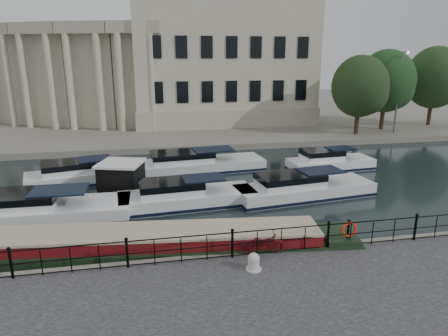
# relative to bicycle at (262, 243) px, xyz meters

# --- Properties ---
(ground_plane) EXTENTS (160.00, 160.00, 0.00)m
(ground_plane) POSITION_rel_bicycle_xyz_m (-1.23, 2.17, -1.01)
(ground_plane) COLOR black
(ground_plane) RESTS_ON ground
(far_bank) EXTENTS (120.00, 42.00, 0.55)m
(far_bank) POSITION_rel_bicycle_xyz_m (-1.23, 41.17, -0.74)
(far_bank) COLOR #6B665B
(far_bank) RESTS_ON ground_plane
(railing) EXTENTS (24.14, 0.14, 1.22)m
(railing) POSITION_rel_bicycle_xyz_m (-1.23, -0.08, 0.19)
(railing) COLOR black
(railing) RESTS_ON near_quay
(civic_building) EXTENTS (53.55, 31.84, 16.85)m
(civic_building) POSITION_rel_bicycle_xyz_m (-2.23, 36.88, 6.02)
(civic_building) COLOR #ADA38C
(civic_building) RESTS_ON far_bank
(lamp_posts) EXTENTS (8.24, 1.55, 8.07)m
(lamp_posts) POSITION_rel_bicycle_xyz_m (24.77, 22.87, 3.79)
(lamp_posts) COLOR #59595B
(lamp_posts) RESTS_ON far_bank
(bicycle) EXTENTS (1.83, 0.83, 0.93)m
(bicycle) POSITION_rel_bicycle_xyz_m (0.00, 0.00, 0.00)
(bicycle) COLOR #480C15
(bicycle) RESTS_ON near_quay
(mooring_bollard) EXTENTS (0.59, 0.59, 0.67)m
(mooring_bollard) POSITION_rel_bicycle_xyz_m (-0.66, -1.14, -0.15)
(mooring_bollard) COLOR #BCBBB7
(mooring_bollard) RESTS_ON near_quay
(life_ring_post) EXTENTS (0.68, 0.19, 1.11)m
(life_ring_post) POSITION_rel_bicycle_xyz_m (3.73, 0.00, 0.23)
(life_ring_post) COLOR black
(life_ring_post) RESTS_ON near_quay
(narrowboat) EXTENTS (17.35, 4.19, 1.62)m
(narrowboat) POSITION_rel_bicycle_xyz_m (-4.15, 1.62, -0.65)
(narrowboat) COLOR black
(narrowboat) RESTS_ON ground_plane
(harbour_hut) EXTENTS (4.04, 3.66, 2.21)m
(harbour_hut) POSITION_rel_bicycle_xyz_m (-5.91, 9.67, -0.06)
(harbour_hut) COLOR #6B665B
(harbour_hut) RESTS_ON ground_plane
(cabin_cruisers) EXTENTS (26.98, 10.84, 1.99)m
(cabin_cruisers) POSITION_rel_bicycle_xyz_m (-2.17, 10.12, -0.65)
(cabin_cruisers) COLOR white
(cabin_cruisers) RESTS_ON ground_plane
(trees) EXTENTS (16.71, 9.19, 8.73)m
(trees) POSITION_rel_bicycle_xyz_m (22.33, 24.69, 4.39)
(trees) COLOR black
(trees) RESTS_ON far_bank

